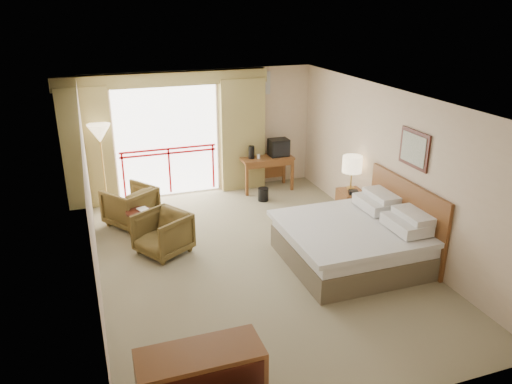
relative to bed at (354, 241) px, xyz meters
name	(u,v)px	position (x,y,z in m)	size (l,w,h in m)	color
floor	(255,259)	(-1.50, 0.60, -0.38)	(7.00, 7.00, 0.00)	#827A59
ceiling	(255,99)	(-1.50, 0.60, 2.32)	(7.00, 7.00, 0.00)	white
wall_back	(203,132)	(-1.50, 4.10, 0.97)	(5.00, 5.00, 0.00)	beige
wall_front	(375,302)	(-1.50, -2.90, 0.97)	(5.00, 5.00, 0.00)	beige
wall_left	(90,204)	(-4.00, 0.60, 0.97)	(7.00, 7.00, 0.00)	beige
wall_right	(391,167)	(1.00, 0.60, 0.97)	(7.00, 7.00, 0.00)	beige
balcony_door	(168,142)	(-2.30, 4.08, 0.82)	(2.40, 2.40, 0.00)	white
balcony_railing	(169,159)	(-2.30, 4.06, 0.44)	(2.09, 0.03, 1.02)	red
curtain_left	(87,148)	(-3.95, 3.95, 0.87)	(1.00, 0.26, 2.50)	olive
curtain_right	(242,135)	(-0.65, 3.95, 0.87)	(1.00, 0.26, 2.50)	olive
valance	(164,79)	(-2.30, 3.98, 2.17)	(4.40, 0.22, 0.28)	olive
hvac_vent	(259,83)	(-0.20, 4.07, 1.97)	(0.50, 0.04, 0.50)	silver
bed	(354,241)	(0.00, 0.00, 0.00)	(2.13, 2.06, 0.97)	brown
headboard	(405,218)	(0.96, 0.00, 0.27)	(0.06, 2.10, 1.30)	brown
framed_art	(414,149)	(0.97, 0.00, 1.47)	(0.04, 0.72, 0.60)	black
nightstand	(350,206)	(0.76, 1.45, -0.06)	(0.44, 0.52, 0.63)	brown
table_lamp	(352,165)	(0.76, 1.50, 0.77)	(0.38, 0.38, 0.67)	tan
phone	(353,192)	(0.71, 1.30, 0.29)	(0.17, 0.13, 0.08)	black
desk	(265,163)	(-0.18, 3.71, 0.22)	(1.18, 0.57, 0.77)	brown
tv	(279,148)	(0.12, 3.65, 0.58)	(0.43, 0.34, 0.39)	black
coffee_maker	(251,152)	(-0.53, 3.66, 0.53)	(0.13, 0.13, 0.29)	black
cup	(259,156)	(-0.38, 3.61, 0.44)	(0.07, 0.07, 0.10)	white
wastebasket	(263,194)	(-0.48, 3.02, -0.23)	(0.23, 0.23, 0.28)	black
armchair_far	(132,224)	(-3.30, 2.72, -0.38)	(0.81, 0.84, 0.76)	#4A3B1C
armchair_near	(164,253)	(-2.91, 1.34, -0.38)	(0.78, 0.80, 0.73)	#4A3B1C
side_table	(140,220)	(-3.21, 2.07, -0.02)	(0.47, 0.47, 0.52)	black
book	(139,211)	(-3.21, 2.07, 0.14)	(0.17, 0.23, 0.02)	white
floor_lamp	(100,137)	(-3.69, 3.65, 1.17)	(0.46, 0.46, 1.80)	tan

